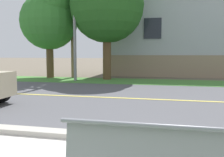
# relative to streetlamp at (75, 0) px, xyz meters

# --- Properties ---
(ground_plane) EXTENTS (140.00, 140.00, 0.00)m
(ground_plane) POSITION_rel_streetlamp_xyz_m (3.79, -3.45, -4.38)
(ground_plane) COLOR #665B4C
(curb_edge) EXTENTS (44.00, 0.30, 0.11)m
(curb_edge) POSITION_rel_streetlamp_xyz_m (3.79, -9.10, -4.32)
(curb_edge) COLOR #ADA89E
(curb_edge) RESTS_ON ground_plane
(street_asphalt) EXTENTS (52.00, 8.00, 0.01)m
(street_asphalt) POSITION_rel_streetlamp_xyz_m (3.79, -4.95, -4.37)
(street_asphalt) COLOR #515156
(street_asphalt) RESTS_ON ground_plane
(road_centre_line) EXTENTS (48.00, 0.14, 0.01)m
(road_centre_line) POSITION_rel_streetlamp_xyz_m (3.79, -4.95, -4.37)
(road_centre_line) COLOR #E0CC4C
(road_centre_line) RESTS_ON ground_plane
(far_verge_grass) EXTENTS (48.00, 2.80, 0.02)m
(far_verge_grass) POSITION_rel_streetlamp_xyz_m (3.79, 0.21, -4.37)
(far_verge_grass) COLOR #478438
(far_verge_grass) RESTS_ON ground_plane
(streetlamp) EXTENTS (0.24, 2.10, 7.72)m
(streetlamp) POSITION_rel_streetlamp_xyz_m (0.00, 0.00, 0.00)
(streetlamp) COLOR gray
(streetlamp) RESTS_ON ground_plane
(shade_tree_far_left) EXTENTS (3.49, 3.49, 5.75)m
(shade_tree_far_left) POSITION_rel_streetlamp_xyz_m (-2.09, 1.15, -0.64)
(shade_tree_far_left) COLOR brown
(shade_tree_far_left) RESTS_ON ground_plane
(shade_tree_left) EXTENTS (4.22, 4.22, 6.97)m
(shade_tree_left) POSITION_rel_streetlamp_xyz_m (1.65, 0.88, 0.15)
(shade_tree_left) COLOR brown
(shade_tree_left) RESTS_ON ground_plane
(garden_wall) EXTENTS (13.00, 0.36, 1.40)m
(garden_wall) POSITION_rel_streetlamp_xyz_m (7.44, 3.17, -3.68)
(garden_wall) COLOR gray
(garden_wall) RESTS_ON ground_plane
(house_across_street) EXTENTS (11.81, 6.91, 6.23)m
(house_across_street) POSITION_rel_streetlamp_xyz_m (6.42, 6.37, -1.22)
(house_across_street) COLOR #A3ADB2
(house_across_street) RESTS_ON ground_plane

